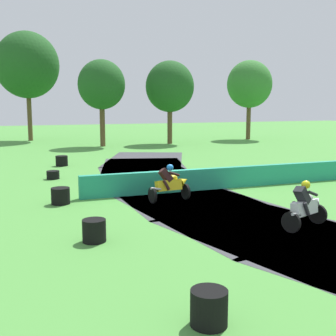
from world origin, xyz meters
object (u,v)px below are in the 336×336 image
at_px(tire_stack_near, 62,161).
at_px(tire_stack_mid_b, 61,196).
at_px(tire_stack_far, 94,231).
at_px(motorcycle_chase_white, 306,205).
at_px(motorcycle_lead_yellow, 170,184).
at_px(tire_stack_mid_a, 53,175).
at_px(traffic_cone, 262,175).
at_px(tire_stack_extra_a, 209,308).

relative_size(tire_stack_near, tire_stack_mid_b, 1.04).
relative_size(tire_stack_mid_b, tire_stack_far, 1.08).
bearing_deg(motorcycle_chase_white, motorcycle_lead_yellow, 118.05).
distance_m(tire_stack_near, tire_stack_mid_b, 9.90).
bearing_deg(tire_stack_mid_a, traffic_cone, -21.91).
relative_size(tire_stack_mid_a, traffic_cone, 1.39).
relative_size(tire_stack_mid_b, traffic_cone, 1.53).
height_order(tire_stack_mid_b, tire_stack_extra_a, same).
distance_m(tire_stack_mid_a, traffic_cone, 10.10).
relative_size(motorcycle_lead_yellow, tire_stack_mid_b, 2.49).
bearing_deg(tire_stack_far, tire_stack_mid_b, 94.28).
bearing_deg(tire_stack_mid_a, tire_stack_far, -89.38).
height_order(tire_stack_far, traffic_cone, tire_stack_far).
height_order(tire_stack_near, tire_stack_mid_b, same).
height_order(tire_stack_extra_a, traffic_cone, tire_stack_extra_a).
bearing_deg(tire_stack_near, tire_stack_extra_a, -89.49).
distance_m(tire_stack_mid_a, tire_stack_far, 10.18).
height_order(motorcycle_lead_yellow, traffic_cone, motorcycle_lead_yellow).
relative_size(tire_stack_extra_a, traffic_cone, 1.42).
bearing_deg(traffic_cone, tire_stack_near, 136.21).
relative_size(motorcycle_lead_yellow, tire_stack_mid_a, 2.74).
height_order(motorcycle_chase_white, tire_stack_near, motorcycle_chase_white).
bearing_deg(tire_stack_mid_b, motorcycle_chase_white, -40.63).
distance_m(motorcycle_chase_white, tire_stack_near, 16.24).
bearing_deg(tire_stack_mid_b, tire_stack_mid_a, 87.47).
distance_m(motorcycle_lead_yellow, motorcycle_chase_white, 5.30).
bearing_deg(traffic_cone, tire_stack_extra_a, -126.20).
relative_size(tire_stack_near, tire_stack_far, 1.12).
distance_m(tire_stack_mid_b, tire_stack_extra_a, 9.71).
xyz_separation_m(tire_stack_near, traffic_cone, (8.47, -8.12, -0.08)).
distance_m(tire_stack_near, tire_stack_mid_a, 4.44).
xyz_separation_m(motorcycle_chase_white, tire_stack_mid_b, (-6.43, 5.52, -0.36)).
bearing_deg(tire_stack_mid_a, tire_stack_mid_b, -92.53).
relative_size(motorcycle_lead_yellow, motorcycle_chase_white, 1.00).
distance_m(motorcycle_chase_white, tire_stack_mid_a, 12.63).
distance_m(motorcycle_chase_white, traffic_cone, 7.91).
xyz_separation_m(tire_stack_near, tire_stack_extra_a, (0.17, -19.45, 0.00)).
bearing_deg(motorcycle_chase_white, tire_stack_mid_a, 119.37).
xyz_separation_m(tire_stack_mid_a, tire_stack_extra_a, (1.08, -15.10, 0.10)).
height_order(motorcycle_lead_yellow, tire_stack_far, motorcycle_lead_yellow).
height_order(tire_stack_far, tire_stack_extra_a, same).
bearing_deg(traffic_cone, tire_stack_mid_a, 158.09).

